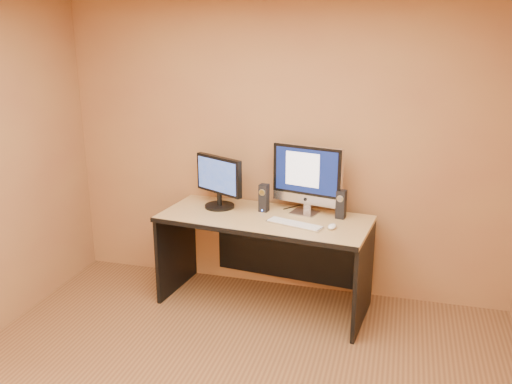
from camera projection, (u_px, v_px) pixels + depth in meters
walls at (203, 226)px, 2.93m from camera, size 4.00×4.00×2.60m
desk at (264, 261)px, 4.66m from camera, size 1.82×0.96×0.81m
imac at (305, 179)px, 4.54m from camera, size 0.66×0.37×0.60m
second_monitor at (219, 182)px, 4.72m from camera, size 0.59×0.48×0.46m
speaker_left at (264, 198)px, 4.65m from camera, size 0.08×0.09×0.24m
speaker_right at (341, 204)px, 4.48m from camera, size 0.09×0.09×0.24m
keyboard at (294, 224)px, 4.35m from camera, size 0.49×0.26×0.02m
mouse at (332, 226)px, 4.27m from camera, size 0.08×0.12×0.04m
cable_a at (311, 209)px, 4.72m from camera, size 0.09×0.23×0.01m
cable_b at (292, 207)px, 4.78m from camera, size 0.13×0.16×0.01m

